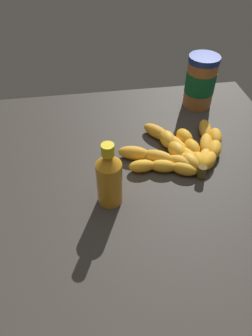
# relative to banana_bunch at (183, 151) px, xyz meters

# --- Properties ---
(ground_plane) EXTENTS (0.90, 0.77, 0.04)m
(ground_plane) POSITION_rel_banana_bunch_xyz_m (0.16, 0.04, -0.04)
(ground_plane) COLOR #38332D
(banana_bunch) EXTENTS (0.29, 0.22, 0.04)m
(banana_bunch) POSITION_rel_banana_bunch_xyz_m (0.00, 0.00, 0.00)
(banana_bunch) COLOR gold
(banana_bunch) RESTS_ON ground_plane
(peanut_butter_jar) EXTENTS (0.09, 0.09, 0.15)m
(peanut_butter_jar) POSITION_rel_banana_bunch_xyz_m (-0.11, -0.22, 0.06)
(peanut_butter_jar) COLOR #9E602D
(peanut_butter_jar) RESTS_ON ground_plane
(honey_bottle) EXTENTS (0.05, 0.05, 0.15)m
(honey_bottle) POSITION_rel_banana_bunch_xyz_m (0.19, 0.11, 0.05)
(honey_bottle) COLOR orange
(honey_bottle) RESTS_ON ground_plane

